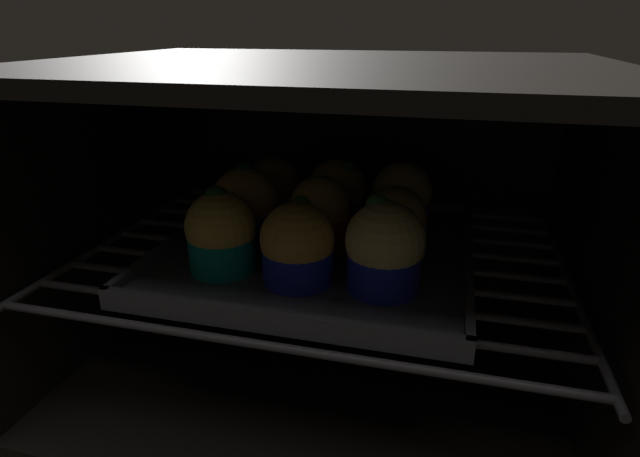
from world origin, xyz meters
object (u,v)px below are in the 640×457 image
object	(u,v)px
muffin_row1_col2	(395,224)
muffin_row1_col0	(246,206)
baking_tray	(320,251)
muffin_row0_col1	(296,246)
muffin_row2_col0	(274,190)
muffin_row0_col0	(221,234)
muffin_row1_col1	(323,215)
muffin_row2_col1	(339,194)
muffin_row2_col2	(402,198)
muffin_row0_col2	(384,249)

from	to	relation	value
muffin_row1_col2	muffin_row1_col0	bearing A→B (deg)	-177.94
baking_tray	muffin_row1_col0	world-z (taller)	muffin_row1_col0
muffin_row0_col1	muffin_row2_col0	bearing A→B (deg)	116.11
muffin_row0_col0	muffin_row0_col1	bearing A→B (deg)	-4.21
muffin_row1_col1	muffin_row2_col1	world-z (taller)	muffin_row1_col1
muffin_row0_col1	muffin_row2_col1	size ratio (longest dim) A/B	1.01
baking_tray	muffin_row0_col0	world-z (taller)	muffin_row0_col0
muffin_row0_col1	muffin_row2_col2	distance (cm)	19.02
muffin_row0_col1	muffin_row2_col2	xyz separation A→B (cm)	(8.32, 17.10, 0.13)
muffin_row0_col0	muffin_row2_col2	xyz separation A→B (cm)	(16.50, 16.50, -0.06)
muffin_row2_col0	muffin_row2_col2	xyz separation A→B (cm)	(16.60, 0.20, 0.21)
muffin_row2_col2	muffin_row1_col0	bearing A→B (deg)	-152.79
muffin_row0_col0	muffin_row1_col0	xyz separation A→B (cm)	(-0.47, 7.77, 0.31)
muffin_row0_col1	muffin_row2_col2	bearing A→B (deg)	64.07
muffin_row2_col0	muffin_row0_col1	bearing A→B (deg)	-63.89
baking_tray	muffin_row1_col1	bearing A→B (deg)	31.10
baking_tray	muffin_row1_col2	distance (cm)	9.25
muffin_row2_col0	muffin_row0_col2	bearing A→B (deg)	-44.40
muffin_row0_col2	muffin_row0_col1	bearing A→B (deg)	-176.83
baking_tray	muffin_row2_col0	bearing A→B (deg)	135.59
muffin_row2_col2	muffin_row2_col0	bearing A→B (deg)	-179.30
muffin_row2_col1	muffin_row1_col1	bearing A→B (deg)	-89.86
muffin_row2_col2	baking_tray	bearing A→B (deg)	-134.28
muffin_row0_col2	muffin_row2_col2	xyz separation A→B (cm)	(-0.18, 16.63, -0.30)
muffin_row2_col1	muffin_row2_col2	world-z (taller)	muffin_row2_col2
muffin_row1_col2	muffin_row0_col0	bearing A→B (deg)	-153.24
muffin_row0_col0	muffin_row0_col1	size ratio (longest dim) A/B	1.07
muffin_row0_col1	muffin_row1_col0	distance (cm)	12.06
muffin_row0_col1	muffin_row1_col2	xyz separation A→B (cm)	(8.46, 8.99, -0.28)
muffin_row1_col2	muffin_row2_col2	distance (cm)	8.12
muffin_row1_col0	muffin_row2_col0	xyz separation A→B (cm)	(0.37, 8.52, -0.58)
muffin_row0_col2	muffin_row2_col2	bearing A→B (deg)	90.62
muffin_row0_col2	muffin_row2_col1	distance (cm)	18.46
muffin_row1_col0	muffin_row2_col0	world-z (taller)	muffin_row1_col0
baking_tray	muffin_row1_col0	distance (cm)	9.97
baking_tray	muffin_row2_col1	xyz separation A→B (cm)	(0.25, 8.35, 4.27)
muffin_row0_col2	muffin_row1_col0	distance (cm)	18.88
muffin_row2_col0	muffin_row1_col2	bearing A→B (deg)	-25.28
baking_tray	muffin_row2_col1	size ratio (longest dim) A/B	4.08
muffin_row0_col2	muffin_row2_col2	world-z (taller)	muffin_row0_col2
muffin_row2_col0	muffin_row0_col0	bearing A→B (deg)	-89.66
muffin_row0_col0	muffin_row2_col0	xyz separation A→B (cm)	(-0.10, 16.30, -0.27)
muffin_row1_col1	muffin_row0_col1	bearing A→B (deg)	-92.45
muffin_row0_col2	muffin_row1_col2	world-z (taller)	muffin_row0_col2
muffin_row1_col0	muffin_row1_col1	size ratio (longest dim) A/B	1.11
muffin_row1_col2	muffin_row2_col0	world-z (taller)	muffin_row2_col0
muffin_row0_col0	muffin_row1_col2	size ratio (longest dim) A/B	1.16
muffin_row0_col1	muffin_row1_col1	distance (cm)	8.86
muffin_row2_col1	muffin_row2_col2	bearing A→B (deg)	0.49
muffin_row2_col0	muffin_row1_col0	bearing A→B (deg)	-92.51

